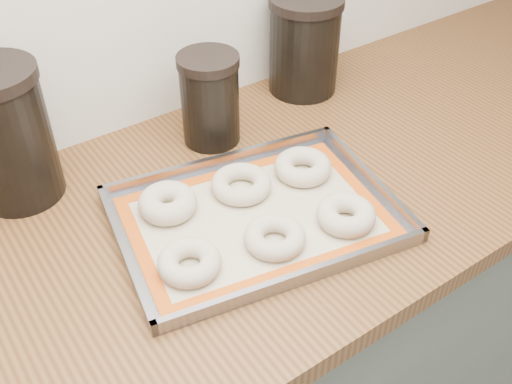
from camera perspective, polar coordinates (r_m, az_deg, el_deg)
cabinet at (r=1.45m, az=3.06°, el=-13.13°), size 3.00×0.65×0.86m
countertop at (r=1.12m, az=3.84°, el=0.93°), size 3.06×0.68×0.04m
baking_tray at (r=1.01m, az=0.00°, el=-2.33°), size 0.51×0.41×0.03m
baking_mat at (r=1.01m, az=-0.00°, el=-2.41°), size 0.47×0.36×0.00m
bagel_front_left at (r=0.92m, az=-6.36°, el=-6.67°), size 0.12×0.12×0.03m
bagel_front_mid at (r=0.95m, az=1.80°, el=-4.32°), size 0.12×0.12×0.03m
bagel_front_right at (r=1.00m, az=8.57°, el=-2.16°), size 0.11×0.11×0.04m
bagel_back_left at (r=1.02m, az=-8.41°, el=-1.03°), size 0.10×0.10×0.04m
bagel_back_mid at (r=1.05m, az=-1.42°, el=0.75°), size 0.12×0.12×0.03m
bagel_back_right at (r=1.09m, az=4.48°, el=2.41°), size 0.13×0.13×0.03m
canister_left at (r=1.08m, az=-22.68°, el=5.02°), size 0.15×0.15×0.24m
canister_mid at (r=1.16m, az=-4.41°, el=8.82°), size 0.12×0.12×0.18m
canister_right at (r=1.33m, az=4.62°, el=13.82°), size 0.16×0.16×0.21m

